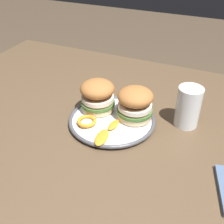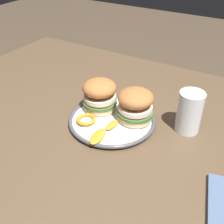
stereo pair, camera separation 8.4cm
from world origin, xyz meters
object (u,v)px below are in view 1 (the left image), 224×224
object	(u,v)px
dining_table	(100,147)
sandwich_half_right	(135,103)
dinner_plate	(112,120)
drinking_glass	(188,109)
sandwich_half_left	(98,95)

from	to	relation	value
dining_table	sandwich_half_right	size ratio (longest dim) A/B	11.23
dinner_plate	sandwich_half_right	bearing A→B (deg)	29.25
dinner_plate	drinking_glass	bearing A→B (deg)	22.33
drinking_glass	sandwich_half_left	bearing A→B (deg)	-168.29
sandwich_half_right	drinking_glass	size ratio (longest dim) A/B	0.97
dining_table	dinner_plate	world-z (taller)	dinner_plate
dinner_plate	sandwich_half_left	world-z (taller)	sandwich_half_left
dining_table	drinking_glass	xyz separation A→B (m)	(0.24, 0.13, 0.13)
sandwich_half_left	sandwich_half_right	size ratio (longest dim) A/B	0.91
dining_table	sandwich_half_left	xyz separation A→B (m)	(-0.04, 0.07, 0.15)
dinner_plate	sandwich_half_left	distance (m)	0.09
dinner_plate	sandwich_half_right	xyz separation A→B (m)	(0.06, 0.03, 0.06)
dining_table	drinking_glass	distance (m)	0.30
dining_table	sandwich_half_left	world-z (taller)	sandwich_half_left
sandwich_half_right	drinking_glass	xyz separation A→B (m)	(0.15, 0.05, -0.01)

